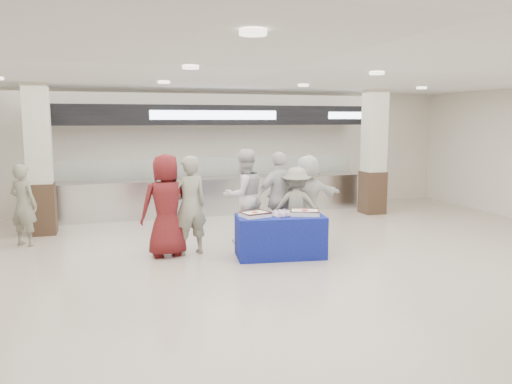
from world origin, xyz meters
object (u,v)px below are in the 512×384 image
object	(u,v)px
civilian_maroon	(166,205)
chef_tall	(244,196)
display_table	(280,236)
sheet_cake_left	(255,214)
soldier_a	(189,205)
civilian_white	(307,198)
soldier_bg	(24,205)
chef_short	(280,198)
soldier_b	(296,207)
cupcake_tray	(283,213)
sheet_cake_right	(305,212)

from	to	relation	value
civilian_maroon	chef_tall	size ratio (longest dim) A/B	0.99
display_table	sheet_cake_left	xyz separation A→B (m)	(-0.46, 0.03, 0.42)
display_table	soldier_a	world-z (taller)	soldier_a
civilian_maroon	chef_tall	distance (m)	1.74
sheet_cake_left	civilian_white	size ratio (longest dim) A/B	0.31
sheet_cake_left	soldier_bg	size ratio (longest dim) A/B	0.34
civilian_white	soldier_bg	xyz separation A→B (m)	(-5.42, 1.23, -0.07)
chef_tall	chef_short	size ratio (longest dim) A/B	1.02
chef_tall	soldier_b	xyz separation A→B (m)	(0.86, -0.64, -0.16)
chef_short	soldier_b	world-z (taller)	chef_short
display_table	cupcake_tray	world-z (taller)	cupcake_tray
soldier_a	civilian_white	size ratio (longest dim) A/B	1.04
chef_short	soldier_bg	xyz separation A→B (m)	(-4.80, 1.34, -0.11)
chef_tall	civilian_white	distance (m)	1.28
display_table	chef_short	distance (m)	1.11
display_table	chef_tall	size ratio (longest dim) A/B	0.83
sheet_cake_left	chef_short	world-z (taller)	chef_short
sheet_cake_left	soldier_b	world-z (taller)	soldier_b
civilian_maroon	soldier_bg	xyz separation A→B (m)	(-2.54, 1.60, -0.13)
civilian_white	cupcake_tray	bearing A→B (deg)	46.21
sheet_cake_right	chef_tall	xyz separation A→B (m)	(-0.73, 1.36, 0.13)
sheet_cake_right	cupcake_tray	world-z (taller)	sheet_cake_right
display_table	soldier_a	bearing A→B (deg)	165.33
soldier_a	cupcake_tray	bearing A→B (deg)	145.93
sheet_cake_right	soldier_b	bearing A→B (deg)	79.82
sheet_cake_right	soldier_b	world-z (taller)	soldier_b
sheet_cake_left	sheet_cake_right	xyz separation A→B (m)	(0.89, -0.11, 0.00)
soldier_a	soldier_b	distance (m)	2.08
civilian_maroon	soldier_a	world-z (taller)	civilian_maroon
sheet_cake_right	display_table	bearing A→B (deg)	169.39
soldier_a	sheet_cake_left	bearing A→B (deg)	137.81
soldier_a	soldier_bg	distance (m)	3.37
soldier_b	display_table	bearing A→B (deg)	71.06
soldier_a	chef_short	size ratio (longest dim) A/B	0.99
cupcake_tray	soldier_a	bearing A→B (deg)	157.99
civilian_white	soldier_b	bearing A→B (deg)	42.19
cupcake_tray	soldier_a	size ratio (longest dim) A/B	0.27
soldier_a	civilian_white	world-z (taller)	soldier_a
display_table	chef_short	xyz separation A→B (m)	(0.33, 0.91, 0.54)
chef_tall	chef_short	xyz separation A→B (m)	(0.63, -0.36, -0.02)
soldier_bg	cupcake_tray	bearing A→B (deg)	-171.95
soldier_a	soldier_bg	bearing A→B (deg)	-40.75
sheet_cake_right	civilian_maroon	size ratio (longest dim) A/B	0.33
cupcake_tray	soldier_bg	size ratio (longest dim) A/B	0.31
sheet_cake_left	display_table	bearing A→B (deg)	-3.74
sheet_cake_left	civilian_maroon	size ratio (longest dim) A/B	0.29
sheet_cake_right	soldier_a	bearing A→B (deg)	159.66
sheet_cake_right	soldier_b	size ratio (longest dim) A/B	0.40
display_table	sheet_cake_right	bearing A→B (deg)	-2.33
soldier_a	civilian_white	bearing A→B (deg)	176.81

